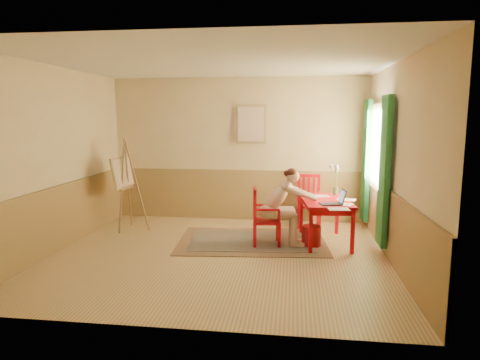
# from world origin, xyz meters

# --- Properties ---
(room) EXTENTS (5.04, 4.54, 2.84)m
(room) POSITION_xyz_m (0.00, 0.00, 1.40)
(room) COLOR tan
(room) RESTS_ON ground
(wainscot) EXTENTS (5.00, 4.50, 1.00)m
(wainscot) POSITION_xyz_m (0.00, 0.80, 0.50)
(wainscot) COLOR #A2824D
(wainscot) RESTS_ON room
(window) EXTENTS (0.12, 2.01, 2.20)m
(window) POSITION_xyz_m (2.42, 1.10, 1.35)
(window) COLOR white
(window) RESTS_ON room
(wall_portrait) EXTENTS (0.60, 0.05, 0.76)m
(wall_portrait) POSITION_xyz_m (0.25, 2.20, 1.90)
(wall_portrait) COLOR tan
(wall_portrait) RESTS_ON room
(rug) EXTENTS (2.53, 1.80, 0.02)m
(rug) POSITION_xyz_m (0.43, 0.72, 0.01)
(rug) COLOR #8C7251
(rug) RESTS_ON room
(table) EXTENTS (0.85, 1.27, 0.72)m
(table) POSITION_xyz_m (1.61, 0.79, 0.63)
(table) COLOR red
(table) RESTS_ON room
(chair_left) EXTENTS (0.47, 0.45, 0.92)m
(chair_left) POSITION_xyz_m (0.63, 0.55, 0.46)
(chair_left) COLOR red
(chair_left) RESTS_ON room
(chair_back) EXTENTS (0.43, 0.45, 0.97)m
(chair_back) POSITION_xyz_m (1.38, 1.84, 0.48)
(chair_back) COLOR red
(chair_back) RESTS_ON room
(figure) EXTENTS (0.94, 0.45, 1.25)m
(figure) POSITION_xyz_m (0.92, 0.57, 0.69)
(figure) COLOR #D3A992
(figure) RESTS_ON room
(laptop) EXTENTS (0.41, 0.29, 0.23)m
(laptop) POSITION_xyz_m (1.71, 0.44, 0.77)
(laptop) COLOR #1E2338
(laptop) RESTS_ON table
(papers) EXTENTS (0.74, 1.24, 0.00)m
(papers) POSITION_xyz_m (1.77, 0.61, 0.72)
(papers) COLOR white
(papers) RESTS_ON table
(vase) EXTENTS (0.19, 0.28, 0.53)m
(vase) POSITION_xyz_m (1.80, 1.24, 0.96)
(vase) COLOR #3F724C
(vase) RESTS_ON table
(wastebasket) EXTENTS (0.39, 0.39, 0.33)m
(wastebasket) POSITION_xyz_m (1.39, 0.59, 0.16)
(wastebasket) COLOR #B31C20
(wastebasket) RESTS_ON room
(easel) EXTENTS (0.56, 0.74, 1.67)m
(easel) POSITION_xyz_m (-1.93, 1.18, 0.99)
(easel) COLOR olive
(easel) RESTS_ON room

